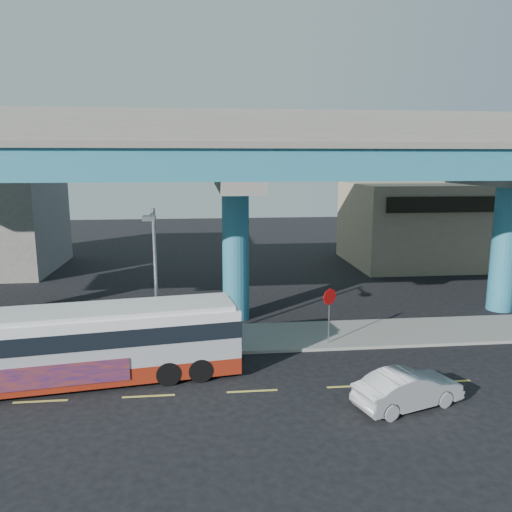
{
  "coord_description": "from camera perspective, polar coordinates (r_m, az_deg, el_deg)",
  "views": [
    {
      "loc": [
        -1.78,
        -18.42,
        8.89
      ],
      "look_at": [
        0.61,
        4.0,
        4.57
      ],
      "focal_mm": 35.0,
      "sensor_mm": 36.0,
      "label": 1
    }
  ],
  "objects": [
    {
      "name": "ground",
      "position": [
        20.53,
        -0.52,
        -14.83
      ],
      "size": [
        120.0,
        120.0,
        0.0
      ],
      "primitive_type": "plane",
      "color": "black",
      "rests_on": "ground"
    },
    {
      "name": "sidewalk",
      "position": [
        25.55,
        -1.74,
        -9.35
      ],
      "size": [
        70.0,
        4.0,
        0.15
      ],
      "primitive_type": "cube",
      "color": "gray",
      "rests_on": "ground"
    },
    {
      "name": "lane_markings",
      "position": [
        20.25,
        -0.44,
        -15.18
      ],
      "size": [
        58.0,
        0.12,
        0.01
      ],
      "color": "#D8C64C",
      "rests_on": "ground"
    },
    {
      "name": "viaduct",
      "position": [
        27.58,
        -2.43,
        11.35
      ],
      "size": [
        52.0,
        12.4,
        11.7
      ],
      "color": "#236D85",
      "rests_on": "ground"
    },
    {
      "name": "building_beige",
      "position": [
        46.2,
        19.35,
        3.53
      ],
      "size": [
        14.0,
        10.23,
        7.0
      ],
      "color": "tan",
      "rests_on": "ground"
    },
    {
      "name": "transit_bus",
      "position": [
        21.51,
        -18.34,
        -9.29
      ],
      "size": [
        12.25,
        4.26,
        3.09
      ],
      "rotation": [
        0.0,
        0.0,
        0.14
      ],
      "color": "maroon",
      "rests_on": "ground"
    },
    {
      "name": "sedan",
      "position": [
        19.68,
        16.99,
        -14.31
      ],
      "size": [
        3.85,
        4.98,
        1.37
      ],
      "primitive_type": "imported",
      "rotation": [
        0.0,
        0.0,
        1.88
      ],
      "color": "#BBBABF",
      "rests_on": "ground"
    },
    {
      "name": "street_lamp",
      "position": [
        22.42,
        -11.59,
        -0.54
      ],
      "size": [
        0.5,
        2.23,
        6.66
      ],
      "color": "gray",
      "rests_on": "sidewalk"
    },
    {
      "name": "stop_sign",
      "position": [
        24.32,
        8.39,
        -5.39
      ],
      "size": [
        0.73,
        0.43,
        2.74
      ],
      "rotation": [
        0.0,
        0.0,
        0.13
      ],
      "color": "gray",
      "rests_on": "sidewalk"
    }
  ]
}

